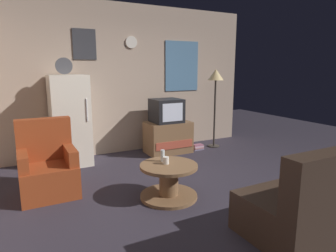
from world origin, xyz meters
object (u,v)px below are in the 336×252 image
at_px(crt_tv, 166,111).
at_px(mug_ceramic_white, 166,160).
at_px(tv_stand, 168,137).
at_px(book_stack, 198,147).
at_px(couch, 327,200).
at_px(armchair, 48,168).
at_px(wine_glass, 163,156).
at_px(fridge, 70,120).
at_px(coffee_table, 169,181).
at_px(standing_lamp, 216,81).

xyz_separation_m(crt_tv, mug_ceramic_white, (-0.91, -1.76, -0.34)).
relative_size(tv_stand, book_stack, 3.84).
bearing_deg(crt_tv, tv_stand, 1.57).
xyz_separation_m(crt_tv, couch, (0.17, -3.19, -0.51)).
height_order(crt_tv, mug_ceramic_white, crt_tv).
distance_m(couch, book_stack, 3.13).
relative_size(armchair, couch, 0.56).
bearing_deg(wine_glass, fridge, 114.94).
distance_m(crt_tv, mug_ceramic_white, 2.02).
height_order(wine_glass, couch, couch).
height_order(mug_ceramic_white, armchair, armchair).
bearing_deg(crt_tv, coffee_table, -116.35).
relative_size(wine_glass, couch, 0.09).
relative_size(tv_stand, couch, 0.49).
bearing_deg(tv_stand, standing_lamp, -2.62).
xyz_separation_m(crt_tv, armchair, (-2.22, -0.96, -0.48)).
bearing_deg(book_stack, crt_tv, 170.78).
bearing_deg(standing_lamp, book_stack, -172.31).
bearing_deg(couch, standing_lamp, 73.76).
bearing_deg(fridge, coffee_table, -66.51).
xyz_separation_m(fridge, tv_stand, (1.77, -0.13, -0.46)).
bearing_deg(book_stack, mug_ceramic_white, -133.33).
xyz_separation_m(coffee_table, armchair, (-1.32, 0.85, 0.12)).
relative_size(wine_glass, armchair, 0.16).
relative_size(tv_stand, armchair, 0.88).
distance_m(crt_tv, standing_lamp, 1.21).
xyz_separation_m(wine_glass, book_stack, (1.55, 1.55, -0.46)).
bearing_deg(fridge, mug_ceramic_white, -66.58).
bearing_deg(couch, armchair, 136.90).
height_order(tv_stand, book_stack, tv_stand).
bearing_deg(standing_lamp, crt_tv, 177.51).
bearing_deg(crt_tv, mug_ceramic_white, -117.39).
distance_m(fridge, book_stack, 2.50).
bearing_deg(standing_lamp, mug_ceramic_white, -139.32).
height_order(crt_tv, wine_glass, crt_tv).
xyz_separation_m(wine_glass, couch, (1.07, -1.54, -0.20)).
relative_size(fridge, standing_lamp, 1.11).
height_order(mug_ceramic_white, book_stack, mug_ceramic_white).
relative_size(wine_glass, mug_ceramic_white, 1.67).
distance_m(fridge, tv_stand, 1.83).
xyz_separation_m(fridge, armchair, (-0.48, -1.09, -0.42)).
xyz_separation_m(armchair, couch, (2.39, -2.23, -0.03)).
relative_size(crt_tv, coffee_table, 0.75).
bearing_deg(coffee_table, couch, -52.57).
distance_m(tv_stand, armchair, 2.45).
bearing_deg(wine_glass, mug_ceramic_white, -95.02).
bearing_deg(armchair, fridge, 66.16).
xyz_separation_m(fridge, couch, (1.90, -3.32, -0.44)).
bearing_deg(fridge, armchair, -113.84).
bearing_deg(fridge, wine_glass, -65.06).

